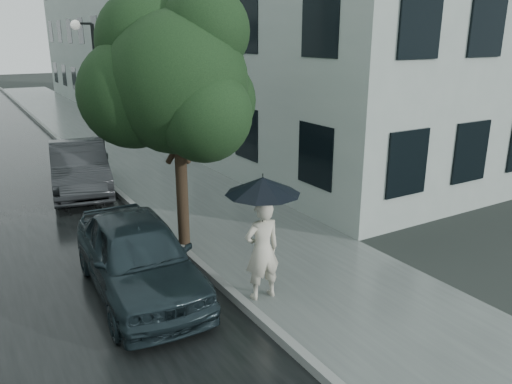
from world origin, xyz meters
TOP-DOWN VIEW (x-y plane):
  - ground at (0.00, 0.00)m, footprint 120.00×120.00m
  - sidewalk at (0.25, 12.00)m, footprint 3.50×60.00m
  - kerb_near at (-1.57, 12.00)m, footprint 0.15×60.00m
  - building_near at (5.47, 19.50)m, footprint 7.02×36.00m
  - pedestrian at (-1.12, 0.51)m, footprint 0.66×0.45m
  - umbrella at (-1.14, 0.46)m, footprint 1.36×1.36m
  - street_tree at (-1.45, 3.19)m, footprint 3.59×3.26m
  - lamp_post at (-0.89, 12.13)m, footprint 0.85×0.33m
  - car_near at (-2.85, 1.78)m, footprint 1.84×4.13m
  - car_far at (-2.36, 8.50)m, footprint 2.16×4.47m

SIDE VIEW (x-z plane):
  - ground at x=0.00m, z-range 0.00..0.00m
  - sidewalk at x=0.25m, z-range 0.00..0.01m
  - kerb_near at x=-1.57m, z-range 0.00..0.15m
  - car_near at x=-2.85m, z-range 0.01..1.39m
  - car_far at x=-2.36m, z-range 0.01..1.42m
  - pedestrian at x=-1.12m, z-range 0.01..1.76m
  - umbrella at x=-1.14m, z-range 1.39..2.67m
  - lamp_post at x=-0.89m, z-range 0.36..5.18m
  - street_tree at x=-1.45m, z-range 0.88..6.14m
  - building_near at x=5.47m, z-range 0.00..9.00m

